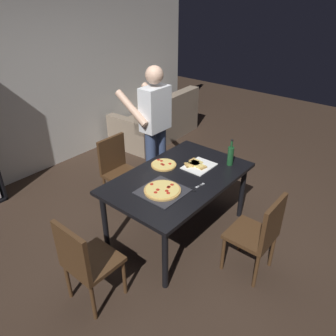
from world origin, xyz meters
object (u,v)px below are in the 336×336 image
wine_bottle (230,155)px  kitchen_scissors (195,188)px  second_pizza_plain (164,165)px  couch (158,122)px  pepperoni_pizza_on_tray (162,191)px  person_serving_pizza (154,125)px  chair_far_side (118,167)px  dining_table (178,182)px  chair_left_end (85,260)px  chair_near_camera (260,232)px

wine_bottle → kitchen_scissors: 0.68m
wine_bottle → second_pizza_plain: (-0.51, 0.57, -0.11)m
couch → pepperoni_pizza_on_tray: 3.08m
kitchen_scissors → pepperoni_pizza_on_tray: bearing=140.3°
person_serving_pizza → kitchen_scissors: (-0.55, -1.05, -0.24)m
chair_far_side → wine_bottle: wine_bottle is taller
dining_table → chair_far_side: bearing=90.0°
person_serving_pizza → kitchen_scissors: person_serving_pizza is taller
couch → kitchen_scissors: couch is taller
wine_bottle → second_pizza_plain: bearing=131.7°
dining_table → chair_left_end: size_ratio=1.79×
dining_table → pepperoni_pizza_on_tray: size_ratio=3.73×
chair_far_side → person_serving_pizza: size_ratio=0.51×
pepperoni_pizza_on_tray → second_pizza_plain: bearing=39.2°
pepperoni_pizza_on_tray → kitchen_scissors: bearing=-39.7°
pepperoni_pizza_on_tray → chair_near_camera: bearing=-69.7°
chair_far_side → chair_left_end: size_ratio=1.00×
couch → person_serving_pizza: 2.01m
chair_left_end → pepperoni_pizza_on_tray: chair_left_end is taller
couch → wine_bottle: wine_bottle is taller
person_serving_pizza → second_pizza_plain: (-0.39, -0.49, -0.24)m
chair_far_side → person_serving_pizza: person_serving_pizza is taller
dining_table → chair_near_camera: chair_near_camera is taller
kitchen_scissors → couch: bearing=48.8°
chair_left_end → person_serving_pizza: 1.98m
kitchen_scissors → second_pizza_plain: (0.16, 0.56, 0.01)m
chair_far_side → couch: bearing=27.7°
person_serving_pizza → pepperoni_pizza_on_tray: size_ratio=4.04×
chair_near_camera → wine_bottle: 0.98m
wine_bottle → chair_left_end: bearing=171.3°
person_serving_pizza → second_pizza_plain: 0.67m
couch → kitchen_scissors: size_ratio=8.93×
second_pizza_plain → pepperoni_pizza_on_tray: bearing=-140.8°
chair_near_camera → kitchen_scissors: 0.75m
dining_table → wine_bottle: size_ratio=5.11×
kitchen_scissors → second_pizza_plain: 0.58m
dining_table → wine_bottle: 0.68m
dining_table → kitchen_scissors: 0.30m
chair_near_camera → chair_far_side: (0.00, 1.98, 0.00)m
chair_left_end → kitchen_scissors: bearing=-13.0°
wine_bottle → kitchen_scissors: size_ratio=1.61×
couch → second_pizza_plain: size_ratio=6.02×
wine_bottle → second_pizza_plain: wine_bottle is taller
person_serving_pizza → chair_far_side: bearing=154.9°
dining_table → chair_left_end: 1.30m
chair_far_side → kitchen_scissors: 1.29m
chair_far_side → couch: chair_far_side is taller
couch → pepperoni_pizza_on_tray: (-2.25, -2.05, 0.46)m
person_serving_pizza → wine_bottle: 1.07m
couch → chair_near_camera: bearing=-122.6°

